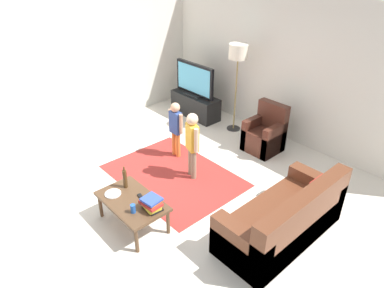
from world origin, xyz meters
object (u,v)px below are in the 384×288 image
Objects in this scene: tv_stand at (195,106)px; tv at (195,80)px; floor_lamp at (238,56)px; child_center at (192,140)px; tv_remote at (141,197)px; child_near_tv at (176,125)px; couch at (286,221)px; plate at (113,194)px; bottle at (125,179)px; soda_can at (133,209)px; book_stack at (151,203)px; coffee_table at (132,203)px; armchair at (265,135)px.

tv_stand is 0.60m from tv.
tv_stand is 0.67× the size of floor_lamp.
child_center is 6.77× the size of tv_remote.
floor_lamp reaches higher than child_near_tv.
couch is 8.18× the size of plate.
child_near_tv reaches higher than bottle.
soda_can is at bearing -0.00° from plate.
tv is at bearing 129.31° from book_stack.
coffee_table is at bearing -18.43° from bottle.
bottle is 0.38m from tv_remote.
child_near_tv is 0.74m from child_center.
child_near_tv is (1.05, -1.43, 0.38)m from tv_stand.
plate is (0.05, -1.50, -0.26)m from child_center.
book_stack is 1.31× the size of plate.
coffee_table is at bearing -76.72° from child_center.
tv_stand is 1.15× the size of child_near_tv.
child_near_tv reaches higher than tv_remote.
book_stack is (0.32, 0.10, 0.13)m from coffee_table.
book_stack is 0.24m from soda_can.
bottle is (-0.22, -2.90, 0.27)m from armchair.
tv_stand is 1.09× the size of tv.
armchair is at bearing -0.53° from tv.
armchair is 0.51× the size of floor_lamp.
child_near_tv is 2.14m from soda_can.
floor_lamp is (1.03, 0.17, 0.70)m from tv.
book_stack is at bearing -50.89° from tv_stand.
bottle reaches higher than tv_remote.
child_center is at bearing 91.13° from bottle.
plate is (-0.50, 0.00, -0.05)m from soda_can.
tv_remote is at bearing -54.25° from child_near_tv.
tv_remote is at bearing -53.96° from tv_stand.
tv is 0.96× the size of child_center.
coffee_table is 0.14m from tv_remote.
tv_stand is at bearing 136.47° from child_center.
coffee_table is at bearing -57.57° from child_near_tv.
plate reaches higher than coffee_table.
plate is (0.76, -3.31, -1.12)m from floor_lamp.
tv_stand is 5.45× the size of plate.
bottle reaches higher than tv_stand.
tv_remote is (0.13, -2.88, 0.13)m from armchair.
armchair is 2.88m from tv_remote.
child_near_tv reaches higher than armchair.
tv reaches higher than armchair.
child_near_tv is at bearing 125.69° from soda_can.
plate is at bearing -84.73° from bottle.
couch is 1.97m from soda_can.
tv_stand is 3.68m from coffee_table.
tv_remote is at bearing -53.77° from tv.
soda_can is at bearing -84.47° from armchair.
floor_lamp is 14.83× the size of soda_can.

